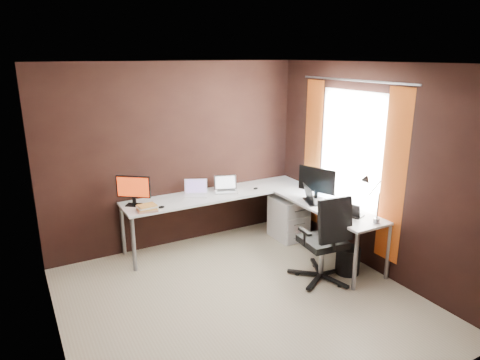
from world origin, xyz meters
name	(u,v)px	position (x,y,z in m)	size (l,w,h in m)	color
room	(266,183)	(0.34, 0.07, 1.28)	(3.60, 3.60, 2.50)	tan
desk	(258,202)	(0.84, 1.04, 0.68)	(2.65, 2.25, 0.73)	white
drawer_pedestal	(289,218)	(1.43, 1.15, 0.30)	(0.42, 0.50, 0.60)	white
monitor_left	(133,189)	(-0.68, 1.58, 0.95)	(0.37, 0.29, 0.39)	black
monitor_right	(317,181)	(1.50, 0.64, 0.98)	(0.23, 0.50, 0.43)	black
laptop_white	(196,192)	(0.17, 1.58, 0.78)	(0.38, 0.33, 0.21)	white
laptop_silver	(226,188)	(0.61, 1.53, 0.78)	(0.37, 0.32, 0.21)	silver
laptop_black_big	(313,199)	(1.38, 0.57, 0.78)	(0.34, 0.40, 0.22)	black
laptop_black_small	(351,213)	(1.48, -0.05, 0.77)	(0.25, 0.30, 0.17)	black
book_stack	(147,208)	(-0.60, 1.30, 0.77)	(0.26, 0.22, 0.08)	#AE775E
mouse_left	(161,207)	(-0.42, 1.30, 0.75)	(0.08, 0.05, 0.03)	black
mouse_corner	(256,188)	(1.02, 1.40, 0.74)	(0.08, 0.05, 0.03)	black
desk_lamp	(371,194)	(1.51, -0.29, 1.07)	(0.18, 0.21, 0.55)	slate
office_chair	(324,255)	(1.08, -0.05, 0.31)	(0.60, 0.60, 1.07)	black
wastebasket	(348,260)	(1.45, -0.08, 0.17)	(0.29, 0.29, 0.33)	black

